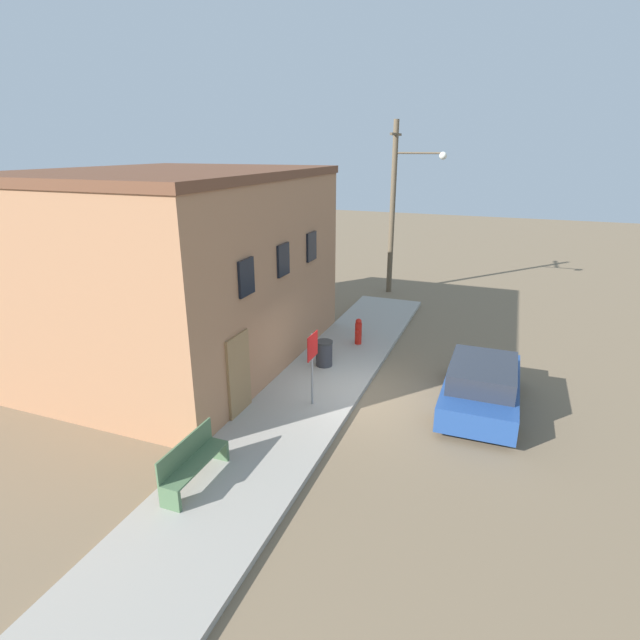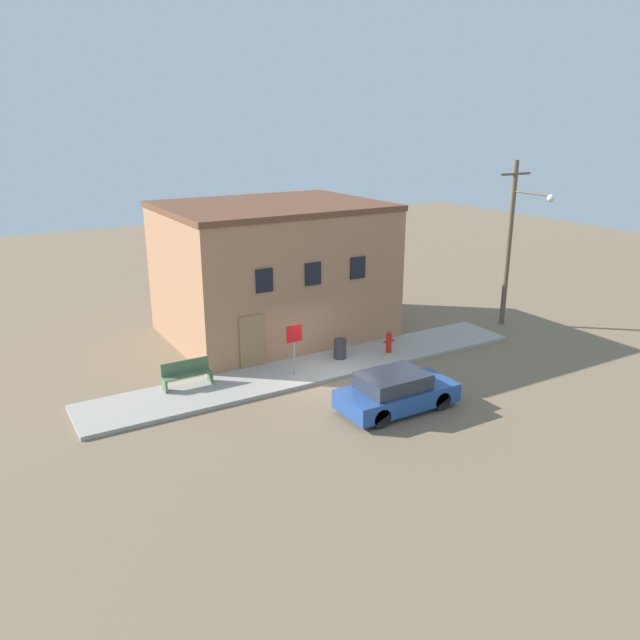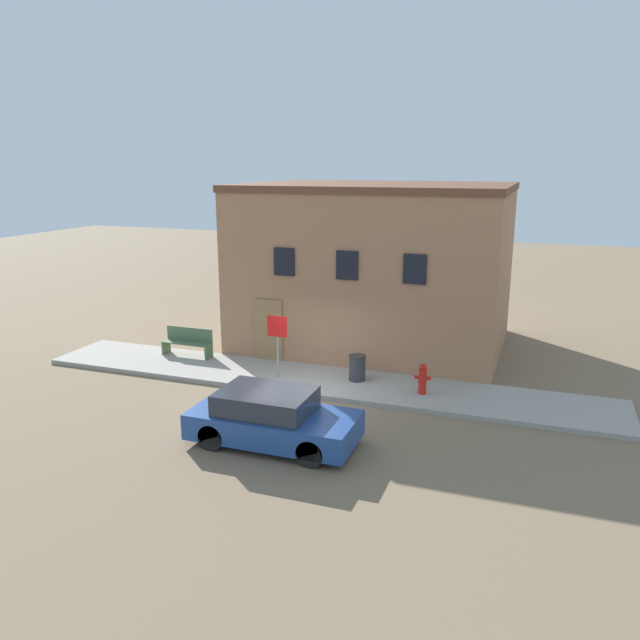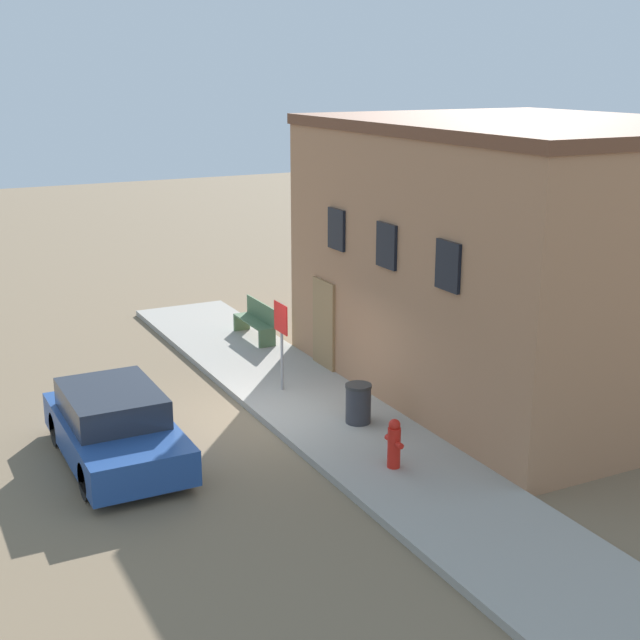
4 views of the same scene
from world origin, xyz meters
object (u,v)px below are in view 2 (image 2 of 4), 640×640
at_px(bench, 187,374).
at_px(trash_bin, 340,349).
at_px(parked_car, 396,392).
at_px(fire_hydrant, 389,342).
at_px(stop_sign, 294,341).
at_px(utility_pole, 512,238).

distance_m(bench, trash_bin, 6.19).
xyz_separation_m(bench, parked_car, (5.43, -5.09, 0.03)).
distance_m(fire_hydrant, stop_sign, 4.53).
xyz_separation_m(stop_sign, trash_bin, (2.37, 0.57, -0.95)).
relative_size(stop_sign, utility_pole, 0.26).
height_order(stop_sign, utility_pole, utility_pole).
xyz_separation_m(fire_hydrant, utility_pole, (7.17, 0.50, 3.53)).
bearing_deg(parked_car, utility_pole, 25.07).
xyz_separation_m(fire_hydrant, trash_bin, (-2.07, 0.45, -0.05)).
relative_size(fire_hydrant, stop_sign, 0.46).
distance_m(stop_sign, utility_pole, 11.92).
bearing_deg(parked_car, fire_hydrant, 55.99).
bearing_deg(trash_bin, stop_sign, -166.57).
height_order(fire_hydrant, stop_sign, stop_sign).
distance_m(trash_bin, utility_pole, 9.92).
xyz_separation_m(stop_sign, bench, (-3.81, 1.03, -0.88)).
distance_m(fire_hydrant, trash_bin, 2.12).
xyz_separation_m(trash_bin, utility_pole, (9.25, 0.05, 3.58)).
height_order(stop_sign, bench, stop_sign).
bearing_deg(stop_sign, fire_hydrant, 1.44).
relative_size(stop_sign, bench, 1.10).
distance_m(utility_pole, parked_car, 11.56).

